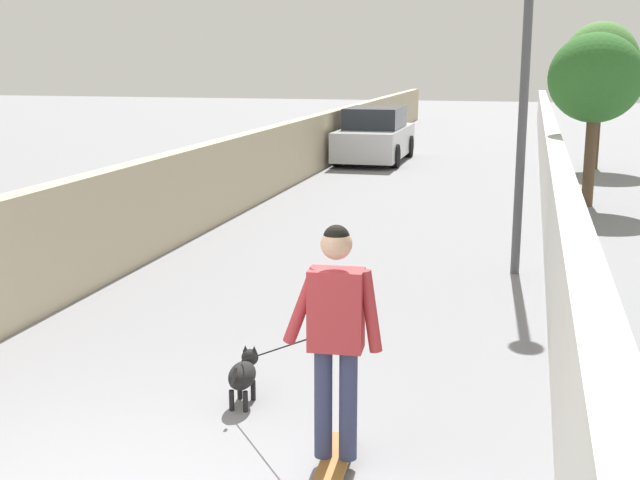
# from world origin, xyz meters

# --- Properties ---
(ground_plane) EXTENTS (80.00, 80.00, 0.00)m
(ground_plane) POSITION_xyz_m (14.00, 0.00, 0.00)
(ground_plane) COLOR gray
(wall_left) EXTENTS (48.00, 0.30, 1.45)m
(wall_left) POSITION_xyz_m (12.00, 2.94, 0.72)
(wall_left) COLOR tan
(wall_left) RESTS_ON ground
(fence_right) EXTENTS (48.00, 0.30, 1.44)m
(fence_right) POSITION_xyz_m (12.00, -2.94, 0.72)
(fence_right) COLOR silver
(fence_right) RESTS_ON ground
(tree_right_mid) EXTENTS (1.81, 1.81, 3.39)m
(tree_right_mid) POSITION_xyz_m (13.00, -3.68, 2.50)
(tree_right_mid) COLOR brown
(tree_right_mid) RESTS_ON ground
(tree_right_far) EXTENTS (2.02, 2.02, 3.83)m
(tree_right_far) POSITION_xyz_m (19.00, -4.18, 2.68)
(tree_right_far) COLOR #473523
(tree_right_far) RESTS_ON ground
(lamp_post) EXTENTS (0.36, 0.36, 4.34)m
(lamp_post) POSITION_xyz_m (7.23, -2.39, 2.97)
(lamp_post) COLOR #4C4C51
(lamp_post) RESTS_ON ground
(skateboard) EXTENTS (0.81, 0.25, 0.08)m
(skateboard) POSITION_xyz_m (1.24, -1.25, 0.07)
(skateboard) COLOR brown
(skateboard) RESTS_ON ground
(person_skateboarder) EXTENTS (0.24, 0.71, 1.71)m
(person_skateboarder) POSITION_xyz_m (1.24, -1.25, 1.09)
(person_skateboarder) COLOR #333859
(person_skateboarder) RESTS_ON skateboard
(dog) EXTENTS (1.21, 1.15, 1.06)m
(dog) POSITION_xyz_m (2.15, -0.23, 0.27)
(dog) COLOR black
(dog) RESTS_ON ground
(car_near) EXTENTS (4.18, 1.80, 1.54)m
(car_near) POSITION_xyz_m (19.14, 1.79, 0.72)
(car_near) COLOR silver
(car_near) RESTS_ON ground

